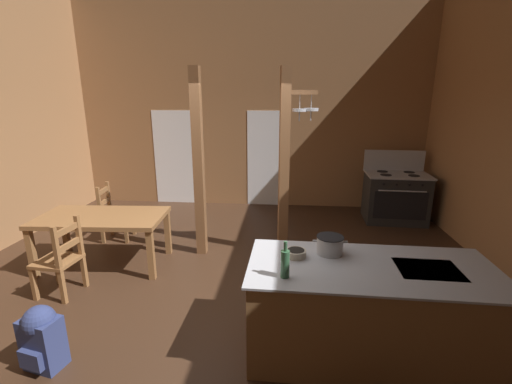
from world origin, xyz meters
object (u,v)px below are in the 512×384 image
object	(u,v)px
mixing_bowl_on_counter	(296,253)
bottle_tall_on_counter	(285,263)
ladderback_chair_by_post	(61,260)
backpack	(42,336)
stockpot_on_counter	(330,245)
ladderback_chair_near_window	(114,213)
kitchen_island	(367,311)
stove_range	(395,197)
dining_table	(102,221)

from	to	relation	value
mixing_bowl_on_counter	bottle_tall_on_counter	world-z (taller)	bottle_tall_on_counter
mixing_bowl_on_counter	bottle_tall_on_counter	xyz separation A→B (m)	(-0.10, -0.38, 0.09)
ladderback_chair_by_post	mixing_bowl_on_counter	xyz separation A→B (m)	(2.76, -0.58, 0.47)
backpack	bottle_tall_on_counter	distance (m)	2.22
backpack	stockpot_on_counter	distance (m)	2.68
ladderback_chair_by_post	backpack	size ratio (longest dim) A/B	1.59
ladderback_chair_near_window	backpack	world-z (taller)	ladderback_chair_near_window
ladderback_chair_near_window	ladderback_chair_by_post	distance (m)	1.70
mixing_bowl_on_counter	ladderback_chair_near_window	bearing A→B (deg)	142.52
ladderback_chair_near_window	ladderback_chair_by_post	bearing A→B (deg)	-83.38
stockpot_on_counter	kitchen_island	bearing A→B (deg)	-33.80
kitchen_island	stove_range	world-z (taller)	stove_range
backpack	stove_range	bearing A→B (deg)	44.90
kitchen_island	dining_table	bearing A→B (deg)	155.75
dining_table	backpack	distance (m)	2.00
ladderback_chair_by_post	mixing_bowl_on_counter	bearing A→B (deg)	-11.87
mixing_bowl_on_counter	bottle_tall_on_counter	size ratio (longest dim) A/B	0.60
kitchen_island	ladderback_chair_by_post	bearing A→B (deg)	168.29
dining_table	bottle_tall_on_counter	bearing A→B (deg)	-34.43
ladderback_chair_by_post	backpack	bearing A→B (deg)	-63.73
ladderback_chair_near_window	bottle_tall_on_counter	world-z (taller)	bottle_tall_on_counter
stove_range	ladderback_chair_by_post	size ratio (longest dim) A/B	1.39
stove_range	stockpot_on_counter	xyz separation A→B (m)	(-1.67, -3.51, 0.50)
ladderback_chair_near_window	stockpot_on_counter	world-z (taller)	stockpot_on_counter
stove_range	mixing_bowl_on_counter	xyz separation A→B (m)	(-1.99, -3.61, 0.44)
ladderback_chair_near_window	ladderback_chair_by_post	world-z (taller)	same
stockpot_on_counter	mixing_bowl_on_counter	bearing A→B (deg)	-162.57
kitchen_island	stockpot_on_counter	xyz separation A→B (m)	(-0.34, 0.23, 0.53)
ladderback_chair_by_post	bottle_tall_on_counter	bearing A→B (deg)	-19.95
stove_range	backpack	size ratio (longest dim) A/B	2.21
stove_range	stockpot_on_counter	world-z (taller)	stove_range
ladderback_chair_by_post	backpack	world-z (taller)	ladderback_chair_by_post
backpack	mixing_bowl_on_counter	xyz separation A→B (m)	(2.20, 0.56, 0.61)
stove_range	backpack	bearing A→B (deg)	-135.10
kitchen_island	backpack	xyz separation A→B (m)	(-2.85, -0.43, -0.13)
dining_table	ladderback_chair_near_window	world-z (taller)	ladderback_chair_near_window
ladderback_chair_near_window	mixing_bowl_on_counter	bearing A→B (deg)	-37.48
backpack	bottle_tall_on_counter	world-z (taller)	bottle_tall_on_counter
stockpot_on_counter	ladderback_chair_near_window	bearing A→B (deg)	146.50
ladderback_chair_by_post	bottle_tall_on_counter	distance (m)	2.88
ladderback_chair_near_window	backpack	size ratio (longest dim) A/B	1.59
kitchen_island	ladderback_chair_near_window	size ratio (longest dim) A/B	2.29
dining_table	backpack	bearing A→B (deg)	-76.87
dining_table	stockpot_on_counter	world-z (taller)	stockpot_on_counter
dining_table	mixing_bowl_on_counter	distance (m)	2.98
dining_table	bottle_tall_on_counter	size ratio (longest dim) A/B	5.57
ladderback_chair_near_window	backpack	bearing A→B (deg)	-74.98
kitchen_island	mixing_bowl_on_counter	bearing A→B (deg)	168.95
ladderback_chair_near_window	backpack	xyz separation A→B (m)	(0.76, -2.82, -0.14)
stove_range	stockpot_on_counter	size ratio (longest dim) A/B	4.08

